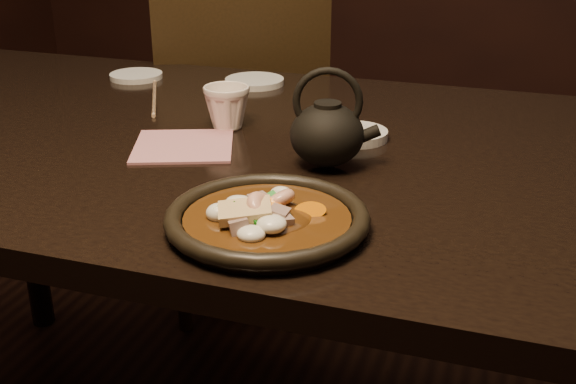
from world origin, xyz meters
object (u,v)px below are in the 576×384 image
(plate, at_px, (267,219))
(teapot, at_px, (328,131))
(chair, at_px, (244,144))
(table, at_px, (216,178))
(tea_cup, at_px, (227,106))

(plate, distance_m, teapot, 0.23)
(chair, bearing_deg, table, 84.92)
(table, relative_size, chair, 1.74)
(plate, xyz_separation_m, tea_cup, (-0.20, 0.35, 0.03))
(tea_cup, distance_m, teapot, 0.25)
(table, relative_size, tea_cup, 20.16)
(table, xyz_separation_m, teapot, (0.22, -0.08, 0.13))
(chair, distance_m, teapot, 0.88)
(chair, xyz_separation_m, plate, (0.41, -0.94, 0.26))
(table, relative_size, plate, 6.37)
(chair, bearing_deg, tea_cup, 86.72)
(plate, bearing_deg, table, 124.13)
(table, bearing_deg, plate, -55.87)
(tea_cup, relative_size, teapot, 0.54)
(table, height_order, tea_cup, tea_cup)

